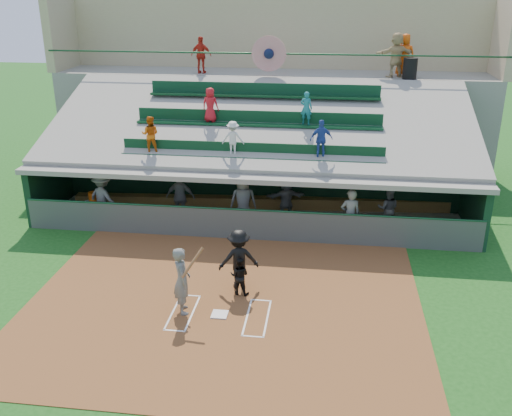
# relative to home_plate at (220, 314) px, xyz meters

# --- Properties ---
(ground) EXTENTS (100.00, 100.00, 0.00)m
(ground) POSITION_rel_home_plate_xyz_m (0.00, 0.00, -0.04)
(ground) COLOR #164A15
(ground) RESTS_ON ground
(dirt_slab) EXTENTS (11.00, 9.00, 0.02)m
(dirt_slab) POSITION_rel_home_plate_xyz_m (0.00, 0.50, -0.03)
(dirt_slab) COLOR brown
(dirt_slab) RESTS_ON ground
(home_plate) EXTENTS (0.43, 0.43, 0.03)m
(home_plate) POSITION_rel_home_plate_xyz_m (0.00, 0.00, 0.00)
(home_plate) COLOR silver
(home_plate) RESTS_ON dirt_slab
(batters_box_chalk) EXTENTS (2.65, 1.85, 0.01)m
(batters_box_chalk) POSITION_rel_home_plate_xyz_m (0.00, 0.00, -0.01)
(batters_box_chalk) COLOR white
(batters_box_chalk) RESTS_ON dirt_slab
(dugout_floor) EXTENTS (16.00, 3.50, 0.04)m
(dugout_floor) POSITION_rel_home_plate_xyz_m (0.00, 6.75, -0.02)
(dugout_floor) COLOR gray
(dugout_floor) RESTS_ON ground
(concourse_slab) EXTENTS (20.00, 3.00, 4.60)m
(concourse_slab) POSITION_rel_home_plate_xyz_m (0.00, 13.50, 2.26)
(concourse_slab) COLOR gray
(concourse_slab) RESTS_ON ground
(grandstand) EXTENTS (20.40, 10.40, 7.80)m
(grandstand) POSITION_rel_home_plate_xyz_m (-0.01, 10.51, 2.23)
(grandstand) COLOR #4B504B
(grandstand) RESTS_ON ground
(batter_at_plate) EXTENTS (0.97, 0.83, 1.95)m
(batter_at_plate) POSITION_rel_home_plate_xyz_m (-1.02, 0.07, 0.94)
(batter_at_plate) COLOR #575A55
(batter_at_plate) RESTS_ON dirt_slab
(catcher) EXTENTS (0.61, 0.50, 1.15)m
(catcher) POSITION_rel_home_plate_xyz_m (0.36, 1.21, 0.56)
(catcher) COLOR black
(catcher) RESTS_ON dirt_slab
(home_umpire) EXTENTS (1.32, 0.98, 1.82)m
(home_umpire) POSITION_rel_home_plate_xyz_m (0.28, 1.61, 0.89)
(home_umpire) COLOR black
(home_umpire) RESTS_ON dirt_slab
(dugout_bench) EXTENTS (14.85, 1.62, 0.45)m
(dugout_bench) POSITION_rel_home_plate_xyz_m (0.14, 7.99, 0.23)
(dugout_bench) COLOR olive
(dugout_bench) RESTS_ON dugout_floor
(white_table) EXTENTS (0.98, 0.87, 0.70)m
(white_table) POSITION_rel_home_plate_xyz_m (-5.92, 6.01, 0.36)
(white_table) COLOR white
(white_table) RESTS_ON dugout_floor
(water_cooler) EXTENTS (0.36, 0.36, 0.36)m
(water_cooler) POSITION_rel_home_plate_xyz_m (-5.98, 6.08, 0.89)
(water_cooler) COLOR #CC4E0C
(water_cooler) RESTS_ON white_table
(dugout_player_a) EXTENTS (1.44, 1.14, 1.95)m
(dugout_player_a) POSITION_rel_home_plate_xyz_m (-5.46, 5.77, 0.98)
(dugout_player_a) COLOR #5A5D58
(dugout_player_a) RESTS_ON dugout_floor
(dugout_player_b) EXTENTS (1.10, 0.47, 1.87)m
(dugout_player_b) POSITION_rel_home_plate_xyz_m (-2.67, 6.32, 0.94)
(dugout_player_b) COLOR #535651
(dugout_player_b) RESTS_ON dugout_floor
(dugout_player_c) EXTENTS (1.07, 0.80, 1.97)m
(dugout_player_c) POSITION_rel_home_plate_xyz_m (-0.27, 6.10, 0.99)
(dugout_player_c) COLOR #60635D
(dugout_player_c) RESTS_ON dugout_floor
(dugout_player_d) EXTENTS (1.58, 0.87, 1.62)m
(dugout_player_d) POSITION_rel_home_plate_xyz_m (1.23, 7.05, 0.81)
(dugout_player_d) COLOR #5A5D58
(dugout_player_d) RESTS_ON dugout_floor
(dugout_player_e) EXTENTS (0.75, 0.55, 1.88)m
(dugout_player_e) POSITION_rel_home_plate_xyz_m (3.57, 5.31, 0.94)
(dugout_player_e) COLOR #60635D
(dugout_player_e) RESTS_ON dugout_floor
(dugout_player_f) EXTENTS (0.82, 0.67, 1.56)m
(dugout_player_f) POSITION_rel_home_plate_xyz_m (4.97, 6.55, 0.78)
(dugout_player_f) COLOR #535651
(dugout_player_f) RESTS_ON dugout_floor
(trash_bin) EXTENTS (0.59, 0.59, 0.89)m
(trash_bin) POSITION_rel_home_plate_xyz_m (6.01, 12.26, 5.01)
(trash_bin) COLOR black
(trash_bin) RESTS_ON concourse_slab
(concourse_staff_a) EXTENTS (0.99, 0.52, 1.62)m
(concourse_staff_a) POSITION_rel_home_plate_xyz_m (-3.14, 12.75, 5.38)
(concourse_staff_a) COLOR red
(concourse_staff_a) RESTS_ON concourse_slab
(concourse_staff_b) EXTENTS (0.90, 0.59, 1.81)m
(concourse_staff_b) POSITION_rel_home_plate_xyz_m (5.82, 13.08, 5.47)
(concourse_staff_b) COLOR #D54D0C
(concourse_staff_b) RESTS_ON concourse_slab
(concourse_staff_c) EXTENTS (1.83, 1.20, 1.89)m
(concourse_staff_c) POSITION_rel_home_plate_xyz_m (5.43, 12.71, 5.51)
(concourse_staff_c) COLOR tan
(concourse_staff_c) RESTS_ON concourse_slab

